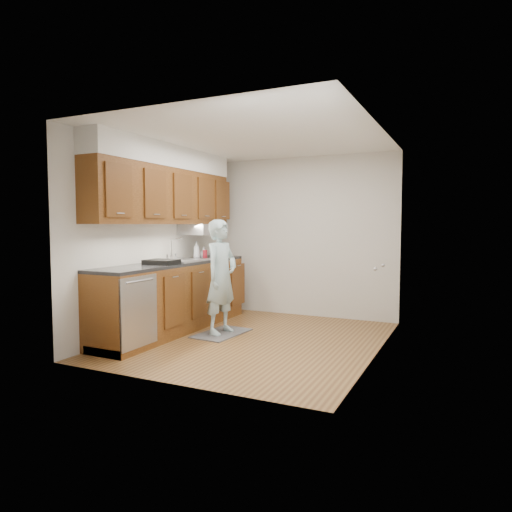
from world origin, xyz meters
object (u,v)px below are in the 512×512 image
(soap_bottle_c, at_px, (204,253))
(soda_can, at_px, (205,254))
(person, at_px, (221,269))
(dish_rack, at_px, (162,262))
(soap_bottle_b, at_px, (214,251))
(soap_bottle_a, at_px, (197,250))

(soap_bottle_c, bearing_deg, soda_can, -44.91)
(person, relative_size, soda_can, 13.65)
(dish_rack, bearing_deg, soap_bottle_b, 85.15)
(soap_bottle_b, distance_m, soda_can, 0.15)
(soap_bottle_b, height_order, soda_can, soap_bottle_b)
(soda_can, bearing_deg, soap_bottle_c, 135.09)
(soap_bottle_a, relative_size, dish_rack, 0.66)
(person, relative_size, dish_rack, 4.42)
(dish_rack, bearing_deg, soap_bottle_a, 94.78)
(soap_bottle_c, distance_m, soda_can, 0.09)
(person, relative_size, soap_bottle_b, 8.58)
(soap_bottle_a, height_order, soda_can, soap_bottle_a)
(soap_bottle_a, xyz_separation_m, soap_bottle_b, (0.18, 0.19, -0.03))
(soda_can, relative_size, dish_rack, 0.32)
(person, relative_size, soap_bottle_a, 6.70)
(soap_bottle_b, relative_size, soap_bottle_c, 1.21)
(soap_bottle_a, xyz_separation_m, soda_can, (0.11, 0.06, -0.06))
(soap_bottle_c, relative_size, soda_can, 1.32)
(soda_can, bearing_deg, person, -44.75)
(soap_bottle_a, bearing_deg, soap_bottle_b, 45.96)
(soap_bottle_c, distance_m, dish_rack, 1.18)
(person, height_order, soap_bottle_a, person)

